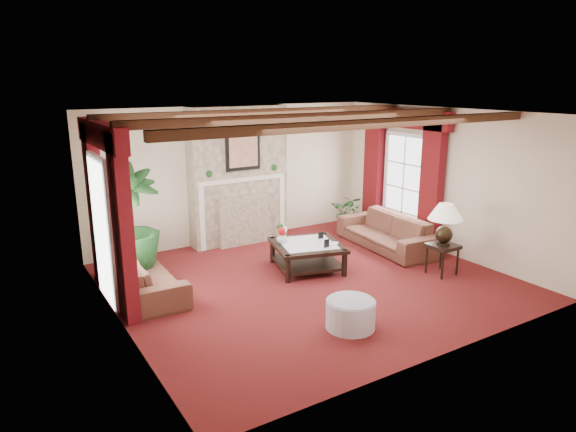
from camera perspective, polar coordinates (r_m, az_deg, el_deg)
floor at (r=8.44m, az=2.45°, el=-7.25°), size 6.00×6.00×0.00m
ceiling at (r=7.83m, az=2.67°, el=11.37°), size 6.00×6.00×0.00m
back_wall at (r=10.37m, az=-6.02°, el=4.66°), size 6.00×0.02×2.70m
left_wall at (r=6.86m, az=-18.67°, el=-1.38°), size 0.02×5.50×2.70m
right_wall at (r=10.00m, az=16.98°, el=3.70°), size 0.02×5.50×2.70m
ceiling_beams at (r=7.84m, az=2.67°, el=10.93°), size 6.00×3.00×0.12m
fireplace at (r=10.04m, az=-5.72°, el=12.09°), size 2.00×0.52×2.70m
french_door_left at (r=7.67m, az=-20.69°, el=6.07°), size 0.10×1.10×2.16m
french_door_right at (r=10.54m, az=13.11°, el=8.80°), size 0.10×1.10×2.16m
curtains_left at (r=7.65m, az=-20.16°, el=9.27°), size 0.20×2.40×2.55m
curtains_right at (r=10.43m, az=12.80°, el=11.08°), size 0.20×2.40×2.55m
sofa_left at (r=8.18m, az=-15.54°, el=-5.62°), size 2.02×0.67×0.78m
sofa_right at (r=10.12m, az=10.86°, el=-1.15°), size 2.30×0.98×0.86m
potted_palm at (r=8.76m, az=-17.32°, el=-3.42°), size 1.14×1.94×1.06m
small_plant at (r=11.16m, az=6.79°, el=-0.08°), size 1.50×1.50×0.63m
coffee_table at (r=8.89m, az=2.14°, el=-4.50°), size 1.39×1.39×0.46m
side_table at (r=9.03m, az=16.73°, el=-4.62°), size 0.49×0.49×0.52m
ottoman at (r=6.93m, az=6.96°, el=-10.79°), size 0.66×0.66×0.38m
table_lamp at (r=8.85m, az=17.02°, el=-0.83°), size 0.57×0.57×0.72m
flower_vase at (r=8.81m, az=-0.63°, el=-2.43°), size 0.24×0.25×0.19m
book at (r=8.68m, az=4.49°, el=-2.45°), size 0.22×0.22×0.28m
photo_frame_a at (r=8.59m, az=4.32°, el=-3.08°), size 0.11×0.04×0.15m
photo_frame_b at (r=9.05m, az=3.66°, el=-2.19°), size 0.10×0.03×0.13m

